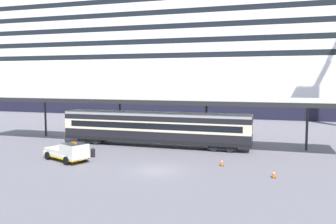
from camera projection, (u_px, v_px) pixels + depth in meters
ground_plane at (156, 171)px, 30.82m from camera, size 400.00×400.00×0.00m
cruise_ship at (181, 52)px, 85.26m from camera, size 123.26×23.74×42.86m
platform_canopy at (156, 99)px, 41.83m from camera, size 46.02×5.22×5.93m
train_carriage at (155, 127)px, 41.77m from camera, size 22.80×2.81×4.11m
service_truck at (69, 151)px, 34.21m from camera, size 5.57×3.98×2.02m
traffic_cone_near at (274, 173)px, 28.53m from camera, size 0.36×0.36×0.73m
traffic_cone_mid at (222, 162)px, 32.46m from camera, size 0.36×0.36×0.77m
quay_bollard at (93, 152)px, 36.09m from camera, size 0.48×0.48×0.96m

